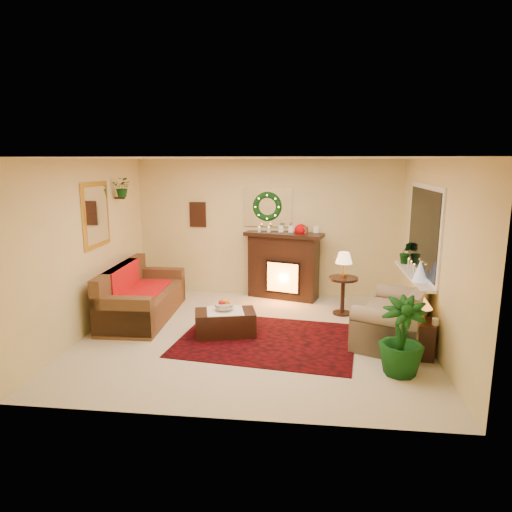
# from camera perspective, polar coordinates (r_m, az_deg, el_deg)

# --- Properties ---
(floor) EXTENTS (5.00, 5.00, 0.00)m
(floor) POSITION_cam_1_polar(r_m,az_deg,el_deg) (6.91, -0.34, -9.97)
(floor) COLOR beige
(floor) RESTS_ON ground
(ceiling) EXTENTS (5.00, 5.00, 0.00)m
(ceiling) POSITION_cam_1_polar(r_m,az_deg,el_deg) (6.42, -0.37, 12.13)
(ceiling) COLOR white
(ceiling) RESTS_ON ground
(wall_back) EXTENTS (5.00, 5.00, 0.00)m
(wall_back) POSITION_cam_1_polar(r_m,az_deg,el_deg) (8.75, 1.43, 3.49)
(wall_back) COLOR #EFD88C
(wall_back) RESTS_ON ground
(wall_front) EXTENTS (5.00, 5.00, 0.00)m
(wall_front) POSITION_cam_1_polar(r_m,az_deg,el_deg) (4.38, -3.91, -4.98)
(wall_front) COLOR #EFD88C
(wall_front) RESTS_ON ground
(wall_left) EXTENTS (4.50, 4.50, 0.00)m
(wall_left) POSITION_cam_1_polar(r_m,az_deg,el_deg) (7.28, -20.30, 1.06)
(wall_left) COLOR #EFD88C
(wall_left) RESTS_ON ground
(wall_right) EXTENTS (4.50, 4.50, 0.00)m
(wall_right) POSITION_cam_1_polar(r_m,az_deg,el_deg) (6.72, 21.32, 0.15)
(wall_right) COLOR #EFD88C
(wall_right) RESTS_ON ground
(area_rug) EXTENTS (2.72, 2.18, 0.01)m
(area_rug) POSITION_cam_1_polar(r_m,az_deg,el_deg) (6.77, 1.36, -10.41)
(area_rug) COLOR #441010
(area_rug) RESTS_ON floor
(sofa) EXTENTS (0.95, 2.07, 0.88)m
(sofa) POSITION_cam_1_polar(r_m,az_deg,el_deg) (7.80, -13.92, -4.44)
(sofa) COLOR #472B19
(sofa) RESTS_ON floor
(red_throw) EXTENTS (0.73, 1.19, 0.02)m
(red_throw) POSITION_cam_1_polar(r_m,az_deg,el_deg) (7.93, -14.01, -3.98)
(red_throw) COLOR red
(red_throw) RESTS_ON sofa
(fireplace) EXTENTS (1.36, 0.76, 1.19)m
(fireplace) POSITION_cam_1_polar(r_m,az_deg,el_deg) (8.66, 3.44, -1.67)
(fireplace) COLOR black
(fireplace) RESTS_ON floor
(poinsettia) EXTENTS (0.24, 0.24, 0.24)m
(poinsettia) POSITION_cam_1_polar(r_m,az_deg,el_deg) (8.51, 5.63, 3.19)
(poinsettia) COLOR #C10002
(poinsettia) RESTS_ON fireplace
(mantel_candle_a) EXTENTS (0.06, 0.06, 0.18)m
(mantel_candle_a) POSITION_cam_1_polar(r_m,az_deg,el_deg) (8.55, 0.43, 3.02)
(mantel_candle_a) COLOR #FAE7C5
(mantel_candle_a) RESTS_ON fireplace
(mantel_candle_b) EXTENTS (0.06, 0.06, 0.19)m
(mantel_candle_b) POSITION_cam_1_polar(r_m,az_deg,el_deg) (8.54, 1.62, 3.01)
(mantel_candle_b) COLOR white
(mantel_candle_b) RESTS_ON fireplace
(mantel_mirror) EXTENTS (0.92, 0.02, 0.72)m
(mantel_mirror) POSITION_cam_1_polar(r_m,az_deg,el_deg) (8.68, 1.43, 6.08)
(mantel_mirror) COLOR white
(mantel_mirror) RESTS_ON wall_back
(wreath) EXTENTS (0.55, 0.11, 0.55)m
(wreath) POSITION_cam_1_polar(r_m,az_deg,el_deg) (8.64, 1.41, 6.19)
(wreath) COLOR #194719
(wreath) RESTS_ON wall_back
(wall_art) EXTENTS (0.32, 0.03, 0.48)m
(wall_art) POSITION_cam_1_polar(r_m,az_deg,el_deg) (8.92, -7.28, 5.17)
(wall_art) COLOR #381E11
(wall_art) RESTS_ON wall_back
(gold_mirror) EXTENTS (0.03, 0.84, 1.00)m
(gold_mirror) POSITION_cam_1_polar(r_m,az_deg,el_deg) (7.47, -19.38, 4.88)
(gold_mirror) COLOR gold
(gold_mirror) RESTS_ON wall_left
(hanging_plant) EXTENTS (0.33, 0.28, 0.36)m
(hanging_plant) POSITION_cam_1_polar(r_m,az_deg,el_deg) (8.07, -16.27, 7.11)
(hanging_plant) COLOR #194719
(hanging_plant) RESTS_ON wall_left
(loveseat) EXTENTS (1.41, 1.74, 0.88)m
(loveseat) POSITION_cam_1_polar(r_m,az_deg,el_deg) (6.92, 17.06, -6.78)
(loveseat) COLOR gray
(loveseat) RESTS_ON floor
(window_frame) EXTENTS (0.03, 1.86, 1.36)m
(window_frame) POSITION_cam_1_polar(r_m,az_deg,el_deg) (7.20, 20.27, 2.98)
(window_frame) COLOR white
(window_frame) RESTS_ON wall_right
(window_glass) EXTENTS (0.02, 1.70, 1.22)m
(window_glass) POSITION_cam_1_polar(r_m,az_deg,el_deg) (7.20, 20.15, 2.98)
(window_glass) COLOR black
(window_glass) RESTS_ON wall_right
(window_sill) EXTENTS (0.22, 1.86, 0.04)m
(window_sill) POSITION_cam_1_polar(r_m,az_deg,el_deg) (7.30, 19.09, -2.27)
(window_sill) COLOR white
(window_sill) RESTS_ON wall_right
(mini_tree) EXTENTS (0.21, 0.21, 0.32)m
(mini_tree) POSITION_cam_1_polar(r_m,az_deg,el_deg) (6.85, 19.82, -1.77)
(mini_tree) COLOR silver
(mini_tree) RESTS_ON window_sill
(sill_plant) EXTENTS (0.27, 0.22, 0.49)m
(sill_plant) POSITION_cam_1_polar(r_m,az_deg,el_deg) (7.93, 18.25, 0.45)
(sill_plant) COLOR #24641B
(sill_plant) RESTS_ON window_sill
(side_table_round) EXTENTS (0.56, 0.56, 0.64)m
(side_table_round) POSITION_cam_1_polar(r_m,az_deg,el_deg) (7.90, 10.78, -4.88)
(side_table_round) COLOR #341E0C
(side_table_round) RESTS_ON floor
(lamp_cream) EXTENTS (0.28, 0.28, 0.43)m
(lamp_cream) POSITION_cam_1_polar(r_m,az_deg,el_deg) (7.78, 10.91, -0.92)
(lamp_cream) COLOR #FCC189
(lamp_cream) RESTS_ON side_table_round
(end_table_square) EXTENTS (0.44, 0.44, 0.48)m
(end_table_square) POSITION_cam_1_polar(r_m,az_deg,el_deg) (6.52, 19.57, -9.52)
(end_table_square) COLOR #552511
(end_table_square) RESTS_ON floor
(lamp_tiffany) EXTENTS (0.26, 0.26, 0.38)m
(lamp_tiffany) POSITION_cam_1_polar(r_m,az_deg,el_deg) (6.36, 20.11, -5.54)
(lamp_tiffany) COLOR orange
(lamp_tiffany) RESTS_ON end_table_square
(coffee_table) EXTENTS (0.98, 0.69, 0.37)m
(coffee_table) POSITION_cam_1_polar(r_m,az_deg,el_deg) (6.90, -3.87, -8.18)
(coffee_table) COLOR black
(coffee_table) RESTS_ON floor
(fruit_bowl) EXTENTS (0.27, 0.27, 0.06)m
(fruit_bowl) POSITION_cam_1_polar(r_m,az_deg,el_deg) (6.84, -4.02, -6.23)
(fruit_bowl) COLOR beige
(fruit_bowl) RESTS_ON coffee_table
(floor_palm) EXTENTS (1.83, 1.83, 2.89)m
(floor_palm) POSITION_cam_1_polar(r_m,az_deg,el_deg) (5.87, 17.74, -9.89)
(floor_palm) COLOR #134311
(floor_palm) RESTS_ON floor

